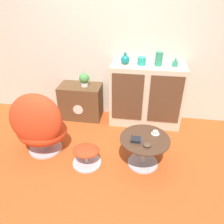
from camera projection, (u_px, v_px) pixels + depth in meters
ground_plane at (96, 171)px, 2.87m from camera, size 12.00×12.00×0.00m
wall_back at (113, 43)px, 3.54m from camera, size 6.40×0.06×2.60m
sideboard at (146, 95)px, 3.64m from camera, size 1.18×0.48×1.04m
tv_console at (81, 101)px, 3.91m from camera, size 0.72×0.44×0.61m
egg_chair at (39, 126)px, 2.98m from camera, size 0.76×0.70×0.97m
ottoman at (86, 154)px, 2.91m from camera, size 0.39×0.39×0.27m
coffee_table at (144, 147)px, 2.85m from camera, size 0.64×0.64×0.43m
vase_leftmost at (125, 59)px, 3.39m from camera, size 0.14×0.14×0.18m
vase_inner_left at (142, 61)px, 3.36m from camera, size 0.13×0.13×0.12m
vase_inner_right at (159, 59)px, 3.30m from camera, size 0.11×0.11×0.21m
vase_rightmost at (175, 64)px, 3.30m from camera, size 0.09×0.09×0.12m
potted_plant at (84, 79)px, 3.68m from camera, size 0.17×0.17×0.22m
teacup at (155, 133)px, 2.86m from camera, size 0.11×0.11×0.05m
book_stack at (136, 140)px, 2.73m from camera, size 0.13×0.12×0.04m
bowl at (147, 145)px, 2.65m from camera, size 0.10×0.10×0.04m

